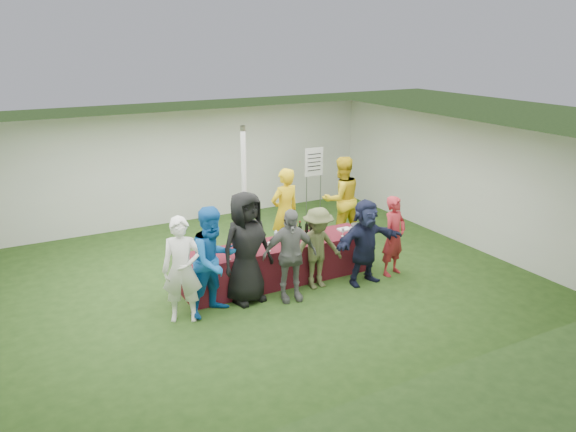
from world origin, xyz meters
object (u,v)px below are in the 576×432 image
customer_2 (246,248)px  customer_6 (394,236)px  customer_3 (290,255)px  staff_pourer (285,212)px  customer_0 (182,270)px  customer_5 (365,242)px  staff_back (341,199)px  serving_table (279,262)px  customer_1 (214,261)px  customer_4 (318,248)px  dump_bucket (357,229)px  wine_list_sign (314,167)px

customer_2 → customer_6: size_ratio=1.26×
customer_3 → customer_6: size_ratio=1.06×
staff_pourer → customer_0: bearing=23.4°
staff_pourer → customer_5: bearing=98.3°
staff_pourer → staff_back: bearing=178.6°
staff_pourer → serving_table: bearing=48.0°
staff_back → customer_0: bearing=26.5°
customer_1 → staff_pourer: bearing=19.5°
customer_5 → customer_3: bearing=173.9°
customer_0 → customer_2: customer_2 is taller
customer_4 → customer_6: customer_6 is taller
customer_1 → customer_2: customer_2 is taller
serving_table → customer_5: bearing=-30.5°
customer_2 → customer_4: (1.35, -0.12, -0.22)m
dump_bucket → staff_pourer: bearing=121.3°
customer_6 → customer_0: bearing=161.9°
serving_table → customer_4: customer_4 is taller
customer_2 → customer_5: bearing=-19.6°
customer_2 → staff_back: bearing=19.8°
wine_list_sign → customer_5: size_ratio=1.12×
staff_back → customer_4: size_ratio=1.25×
staff_back → customer_3: size_ratio=1.16×
staff_pourer → customer_3: 2.14m
staff_pourer → customer_6: bearing=116.0°
staff_pourer → customer_0: 3.29m
customer_1 → customer_5: size_ratio=1.14×
dump_bucket → customer_4: (-1.09, -0.34, -0.09)m
wine_list_sign → customer_0: 5.77m
dump_bucket → customer_1: customer_1 is taller
dump_bucket → customer_5: (-0.23, -0.58, -0.04)m
serving_table → customer_0: (-2.02, -0.60, 0.49)m
serving_table → staff_pourer: (0.75, 1.16, 0.55)m
staff_pourer → customer_1: size_ratio=1.01×
staff_back → customer_6: 2.11m
wine_list_sign → customer_3: bearing=-125.9°
customer_0 → serving_table: bearing=40.0°
wine_list_sign → customer_3: 4.60m
serving_table → customer_6: (2.08, -0.73, 0.40)m
wine_list_sign → customer_6: bearing=-96.6°
dump_bucket → staff_back: staff_back is taller
customer_2 → customer_6: bearing=-15.9°
dump_bucket → customer_6: (0.49, -0.51, -0.07)m
dump_bucket → customer_5: bearing=-111.6°
customer_1 → customer_6: customer_1 is taller
dump_bucket → customer_2: bearing=-174.7°
wine_list_sign → customer_6: 3.74m
staff_pourer → staff_back: size_ratio=0.97×
staff_pourer → staff_back: staff_back is taller
wine_list_sign → customer_1: size_ratio=0.99×
staff_pourer → customer_2: customer_2 is taller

